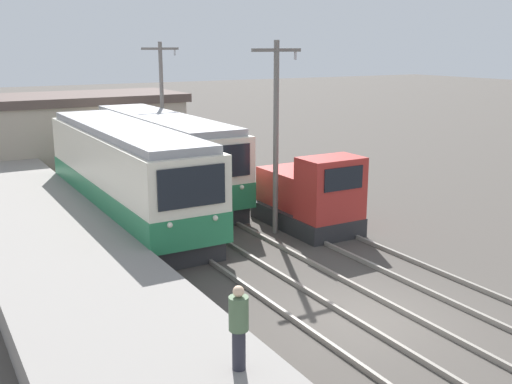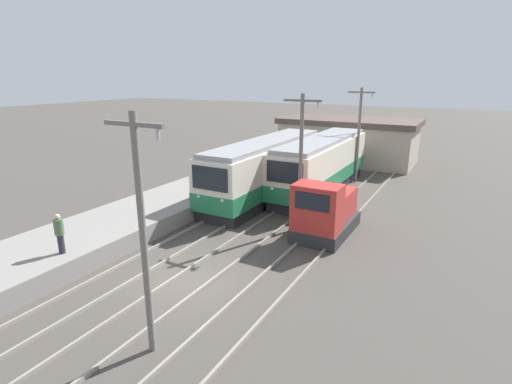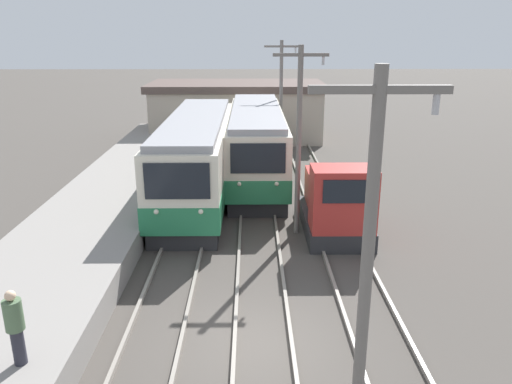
{
  "view_description": "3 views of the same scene",
  "coord_description": "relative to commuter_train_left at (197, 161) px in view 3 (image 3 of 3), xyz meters",
  "views": [
    {
      "loc": [
        -9.81,
        -11.03,
        6.93
      ],
      "look_at": [
        1.25,
        8.12,
        1.51
      ],
      "focal_mm": 42.0,
      "sensor_mm": 36.0,
      "label": 1
    },
    {
      "loc": [
        9.36,
        -11.34,
        7.98
      ],
      "look_at": [
        -0.52,
        6.69,
        1.95
      ],
      "focal_mm": 28.0,
      "sensor_mm": 36.0,
      "label": 2
    },
    {
      "loc": [
        -0.1,
        -10.86,
        7.53
      ],
      "look_at": [
        0.11,
        7.77,
        1.56
      ],
      "focal_mm": 35.0,
      "sensor_mm": 36.0,
      "label": 3
    }
  ],
  "objects": [
    {
      "name": "commuter_train_left",
      "position": [
        0.0,
        0.0,
        0.0
      ],
      "size": [
        2.84,
        13.2,
        3.87
      ],
      "color": "#28282B",
      "rests_on": "ground"
    },
    {
      "name": "track_right",
      "position": [
        5.8,
        -11.92,
        -1.72
      ],
      "size": [
        1.54,
        60.0,
        0.14
      ],
      "color": "gray",
      "rests_on": "ground"
    },
    {
      "name": "ground_plane",
      "position": [
        2.6,
        -11.92,
        -1.79
      ],
      "size": [
        200.0,
        200.0,
        0.0
      ],
      "primitive_type": "plane",
      "color": "#47423D"
    },
    {
      "name": "commuter_train_center",
      "position": [
        2.8,
        3.09,
        -0.03
      ],
      "size": [
        2.84,
        12.66,
        3.8
      ],
      "color": "#28282B",
      "rests_on": "ground"
    },
    {
      "name": "catenary_mast_far",
      "position": [
        4.31,
        6.82,
        2.1
      ],
      "size": [
        2.0,
        0.2,
        7.13
      ],
      "color": "slate",
      "rests_on": "ground"
    },
    {
      "name": "catenary_mast_near",
      "position": [
        4.31,
        -15.79,
        2.1
      ],
      "size": [
        2.0,
        0.2,
        7.13
      ],
      "color": "slate",
      "rests_on": "ground"
    },
    {
      "name": "person_on_platform",
      "position": [
        -2.33,
        -13.85,
        0.05
      ],
      "size": [
        0.38,
        0.38,
        1.7
      ],
      "color": "#282833",
      "rests_on": "platform_left"
    },
    {
      "name": "shunting_locomotive",
      "position": [
        5.8,
        -4.59,
        -0.58
      ],
      "size": [
        2.4,
        4.62,
        3.0
      ],
      "color": "#28282B",
      "rests_on": "ground"
    },
    {
      "name": "track_left",
      "position": [
        -0.0,
        -11.92,
        -1.72
      ],
      "size": [
        1.54,
        60.0,
        0.14
      ],
      "color": "gray",
      "rests_on": "ground"
    },
    {
      "name": "platform_left",
      "position": [
        -3.65,
        -11.92,
        -1.33
      ],
      "size": [
        4.5,
        54.0,
        0.91
      ],
      "primitive_type": "cube",
      "color": "gray",
      "rests_on": "ground"
    },
    {
      "name": "catenary_mast_mid",
      "position": [
        4.31,
        -4.48,
        2.1
      ],
      "size": [
        2.0,
        0.2,
        7.13
      ],
      "color": "slate",
      "rests_on": "ground"
    },
    {
      "name": "track_center",
      "position": [
        2.8,
        -11.92,
        -1.72
      ],
      "size": [
        1.54,
        60.0,
        0.14
      ],
      "color": "gray",
      "rests_on": "ground"
    },
    {
      "name": "station_building",
      "position": [
        1.52,
        14.08,
        0.27
      ],
      "size": [
        12.6,
        6.3,
        4.08
      ],
      "color": "#AD9E8E",
      "rests_on": "ground"
    }
  ]
}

